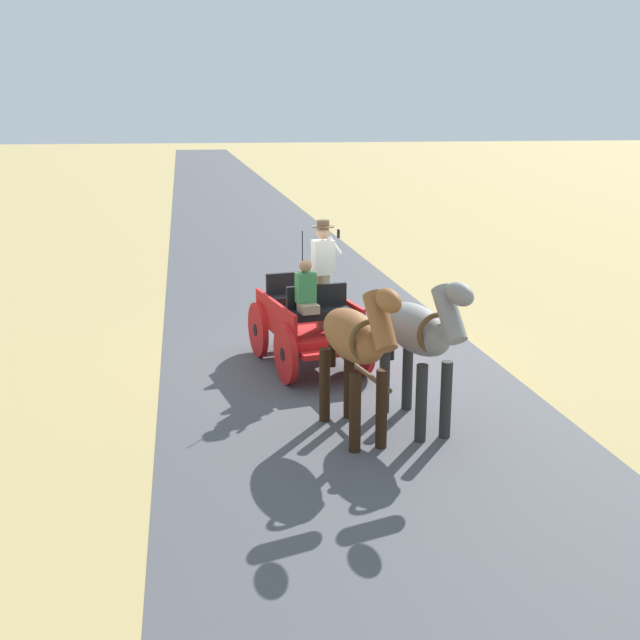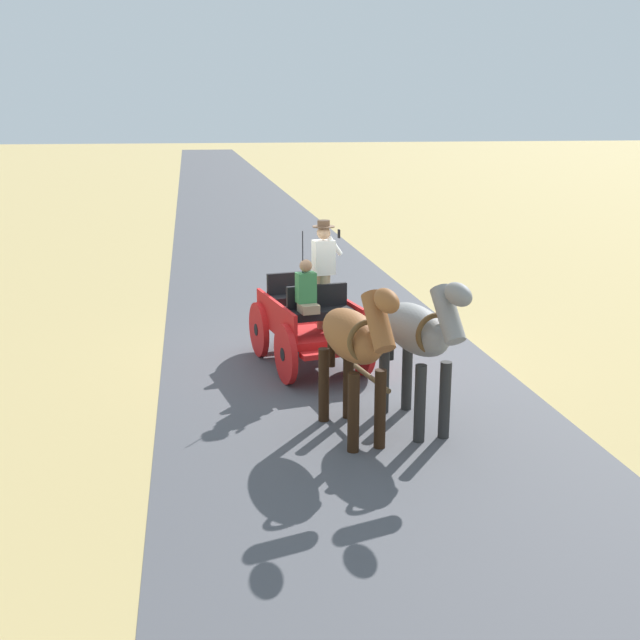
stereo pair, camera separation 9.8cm
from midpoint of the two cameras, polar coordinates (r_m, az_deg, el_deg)
The scene contains 5 objects.
ground_plane at distance 13.68m, azimuth 0.27°, elevation -2.84°, with size 200.00×200.00×0.00m, color tan.
road_surface at distance 13.68m, azimuth 0.27°, elevation -2.82°, with size 5.69×160.00×0.01m, color #4C4C51.
horse_drawn_carriage at distance 13.08m, azimuth -0.98°, elevation 0.04°, with size 1.84×4.51×2.50m.
horse_near_side at distance 10.44m, azimuth 7.01°, elevation -1.02°, with size 0.85×2.15×2.21m.
horse_off_side at distance 10.06m, azimuth 2.35°, elevation -1.54°, with size 0.83×2.15×2.21m.
Camera 1 is at (2.36, 12.82, 4.17)m, focal length 43.94 mm.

